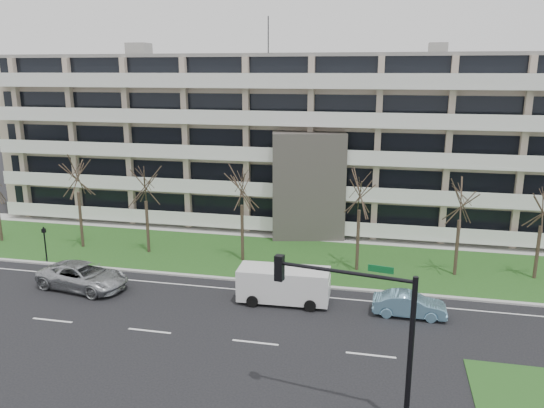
% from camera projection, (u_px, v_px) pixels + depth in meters
% --- Properties ---
extents(ground, '(160.00, 160.00, 0.00)m').
position_uv_depth(ground, '(255.00, 343.00, 27.90)').
color(ground, black).
rests_on(ground, ground).
extents(grass_verge, '(90.00, 10.00, 0.06)m').
position_uv_depth(grass_verge, '(297.00, 259.00, 40.21)').
color(grass_verge, '#214C19').
rests_on(grass_verge, ground).
extents(curb, '(90.00, 0.35, 0.12)m').
position_uv_depth(curb, '(284.00, 283.00, 35.46)').
color(curb, '#B2B2AD').
rests_on(curb, ground).
extents(sidewalk, '(90.00, 2.00, 0.08)m').
position_uv_depth(sidewalk, '(308.00, 237.00, 45.41)').
color(sidewalk, '#B2B2AD').
rests_on(sidewalk, ground).
extents(lane_edge_line, '(90.00, 0.12, 0.01)m').
position_uv_depth(lane_edge_line, '(280.00, 293.00, 34.05)').
color(lane_edge_line, white).
rests_on(lane_edge_line, ground).
extents(apartment_building, '(60.50, 15.10, 18.75)m').
position_uv_depth(apartment_building, '(319.00, 139.00, 50.01)').
color(apartment_building, beige).
rests_on(apartment_building, ground).
extents(silver_pickup, '(6.42, 3.75, 1.68)m').
position_uv_depth(silver_pickup, '(83.00, 276.00, 34.66)').
color(silver_pickup, '#A8ABAF').
rests_on(silver_pickup, ground).
extents(blue_sedan, '(4.23, 1.52, 1.39)m').
position_uv_depth(blue_sedan, '(409.00, 305.00, 30.79)').
color(blue_sedan, '#7FB9DC').
rests_on(blue_sedan, ground).
extents(white_van, '(5.67, 2.46, 2.17)m').
position_uv_depth(white_van, '(285.00, 282.00, 32.48)').
color(white_van, white).
rests_on(white_van, ground).
extents(traffic_signal, '(5.77, 1.32, 6.75)m').
position_uv_depth(traffic_signal, '(363.00, 321.00, 20.81)').
color(traffic_signal, black).
rests_on(traffic_signal, ground).
extents(pedestrian_signal, '(0.28, 0.23, 2.80)m').
position_uv_depth(pedestrian_signal, '(45.00, 240.00, 38.96)').
color(pedestrian_signal, black).
rests_on(pedestrian_signal, ground).
extents(tree_1, '(4.07, 4.07, 8.14)m').
position_uv_depth(tree_1, '(76.00, 170.00, 41.39)').
color(tree_1, '#382B21').
rests_on(tree_1, ground).
extents(tree_2, '(3.72, 3.72, 7.44)m').
position_uv_depth(tree_2, '(145.00, 181.00, 40.24)').
color(tree_2, '#382B21').
rests_on(tree_2, ground).
extents(tree_3, '(3.86, 3.86, 7.72)m').
position_uv_depth(tree_3, '(242.00, 183.00, 38.44)').
color(tree_3, '#382B21').
rests_on(tree_3, ground).
extents(tree_4, '(4.00, 4.00, 7.99)m').
position_uv_depth(tree_4, '(360.00, 186.00, 36.44)').
color(tree_4, '#382B21').
rests_on(tree_4, ground).
extents(tree_5, '(3.58, 3.58, 7.17)m').
position_uv_depth(tree_5, '(461.00, 198.00, 35.70)').
color(tree_5, '#382B21').
rests_on(tree_5, ground).
extents(tree_6, '(3.38, 3.38, 6.76)m').
position_uv_depth(tree_6, '(544.00, 205.00, 35.15)').
color(tree_6, '#382B21').
rests_on(tree_6, ground).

